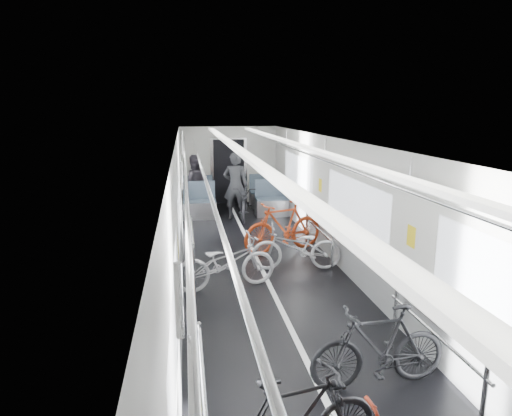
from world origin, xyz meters
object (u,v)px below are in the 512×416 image
(bike_right_near, at_px, (379,347))
(person_standing, at_px, (235,186))
(bike_left_far, at_px, (226,262))
(bike_right_mid, at_px, (296,247))
(bike_right_far, at_px, (283,227))
(bike_aisle, at_px, (244,202))
(person_seated, at_px, (194,184))

(bike_right_near, bearing_deg, person_standing, -177.79)
(person_standing, bearing_deg, bike_left_far, 96.16)
(person_standing, bearing_deg, bike_right_mid, 113.56)
(bike_left_far, distance_m, bike_right_far, 2.23)
(bike_right_far, distance_m, bike_aisle, 3.12)
(bike_right_mid, xyz_separation_m, person_seated, (-1.76, 5.06, 0.40))
(bike_right_near, height_order, bike_right_far, bike_right_far)
(bike_right_mid, height_order, bike_aisle, bike_aisle)
(person_standing, bearing_deg, person_seated, -24.74)
(bike_left_far, height_order, bike_right_far, bike_right_far)
(bike_left_far, height_order, bike_right_near, bike_right_near)
(bike_right_mid, xyz_separation_m, person_standing, (-0.66, 4.17, 0.47))
(bike_left_far, distance_m, bike_right_mid, 1.54)
(bike_right_near, distance_m, person_seated, 8.93)
(bike_left_far, bearing_deg, bike_right_near, -166.52)
(bike_left_far, relative_size, person_seated, 1.02)
(bike_right_near, xyz_separation_m, bike_right_mid, (0.01, 3.69, -0.03))
(bike_right_far, xyz_separation_m, person_standing, (-0.65, 3.09, 0.36))
(bike_right_far, height_order, person_standing, person_standing)
(bike_right_mid, distance_m, person_standing, 4.24)
(bike_right_near, distance_m, bike_right_mid, 3.69)
(bike_right_near, xyz_separation_m, bike_right_far, (-0.01, 4.76, 0.09))
(bike_right_mid, distance_m, bike_aisle, 4.19)
(bike_left_far, bearing_deg, bike_right_mid, -74.48)
(bike_right_far, relative_size, person_seated, 1.10)
(person_seated, bearing_deg, bike_right_mid, 99.92)
(person_standing, height_order, person_seated, person_standing)
(bike_right_near, bearing_deg, bike_aisle, -179.52)
(bike_aisle, bearing_deg, bike_left_far, -92.99)
(bike_right_near, bearing_deg, bike_right_mid, 177.32)
(bike_left_far, height_order, bike_aisle, bike_aisle)
(bike_left_far, height_order, person_standing, person_standing)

